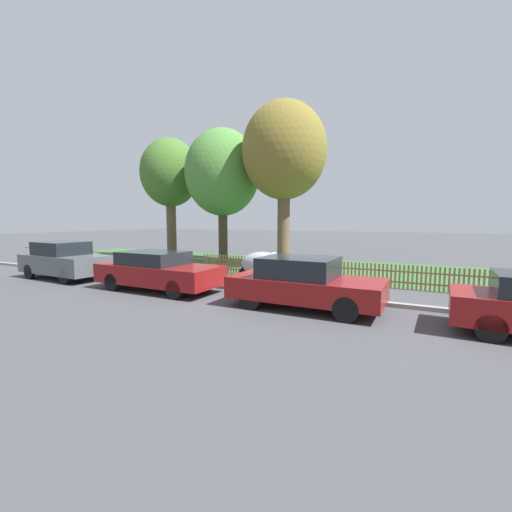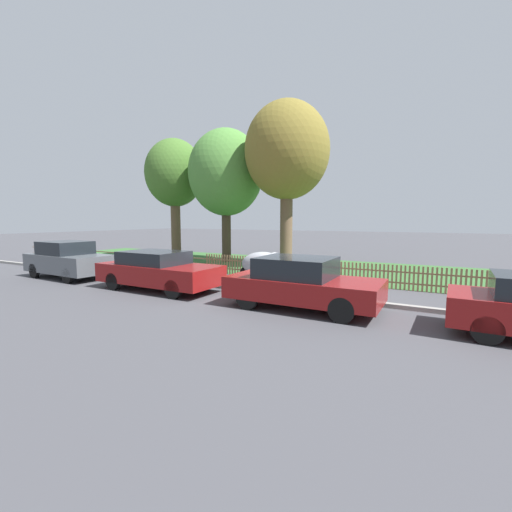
% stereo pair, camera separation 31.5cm
% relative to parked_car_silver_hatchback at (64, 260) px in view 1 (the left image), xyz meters
% --- Properties ---
extents(ground_plane, '(120.00, 120.00, 0.00)m').
position_rel_parked_car_silver_hatchback_xyz_m(ground_plane, '(9.55, 1.10, -0.75)').
color(ground_plane, '#424247').
extents(kerb_stone, '(38.79, 0.20, 0.12)m').
position_rel_parked_car_silver_hatchback_xyz_m(kerb_stone, '(9.55, 1.20, -0.69)').
color(kerb_stone, gray).
rests_on(kerb_stone, ground).
extents(grass_strip, '(38.79, 7.41, 0.01)m').
position_rel_parked_car_silver_hatchback_xyz_m(grass_strip, '(9.55, 7.59, -0.74)').
color(grass_strip, '#33602D').
rests_on(grass_strip, ground).
extents(park_fence, '(38.79, 0.05, 0.85)m').
position_rel_parked_car_silver_hatchback_xyz_m(park_fence, '(9.55, 3.90, -0.32)').
color(park_fence, olive).
rests_on(park_fence, ground).
extents(parked_car_silver_hatchback, '(3.88, 1.84, 1.50)m').
position_rel_parked_car_silver_hatchback_xyz_m(parked_car_silver_hatchback, '(0.00, 0.00, 0.00)').
color(parked_car_silver_hatchback, '#51565B').
rests_on(parked_car_silver_hatchback, ground).
extents(parked_car_black_saloon, '(4.37, 1.80, 1.32)m').
position_rel_parked_car_silver_hatchback_xyz_m(parked_car_black_saloon, '(5.04, -0.04, -0.07)').
color(parked_car_black_saloon, maroon).
rests_on(parked_car_black_saloon, ground).
extents(parked_car_navy_estate, '(4.08, 1.85, 1.38)m').
position_rel_parked_car_silver_hatchback_xyz_m(parked_car_navy_estate, '(10.23, -0.01, -0.05)').
color(parked_car_navy_estate, maroon).
rests_on(parked_car_navy_estate, ground).
extents(covered_motorcycle, '(1.97, 0.93, 1.18)m').
position_rel_parked_car_silver_hatchback_xyz_m(covered_motorcycle, '(7.65, 2.86, -0.04)').
color(covered_motorcycle, black).
rests_on(covered_motorcycle, ground).
extents(tree_nearest_kerb, '(3.61, 3.61, 7.34)m').
position_rel_parked_car_silver_hatchback_xyz_m(tree_nearest_kerb, '(-1.26, 7.96, 4.43)').
color(tree_nearest_kerb, brown).
rests_on(tree_nearest_kerb, ground).
extents(tree_behind_motorcycle, '(4.15, 4.15, 7.38)m').
position_rel_parked_car_silver_hatchback_xyz_m(tree_behind_motorcycle, '(2.76, 7.63, 4.20)').
color(tree_behind_motorcycle, '#473828').
rests_on(tree_behind_motorcycle, ground).
extents(tree_mid_park, '(4.15, 4.15, 8.15)m').
position_rel_parked_car_silver_hatchback_xyz_m(tree_mid_park, '(6.62, 7.22, 4.94)').
color(tree_mid_park, brown).
rests_on(tree_mid_park, ground).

